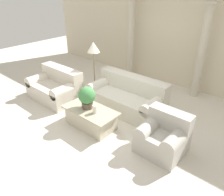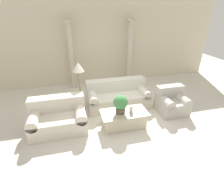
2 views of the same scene
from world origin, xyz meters
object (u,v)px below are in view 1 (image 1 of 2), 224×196
sofa_long (127,97)px  potted_plant (87,97)px  loveseat (56,87)px  floor_lamp (93,51)px  coffee_table (91,118)px  armchair (163,136)px

sofa_long → potted_plant: bearing=-102.0°
loveseat → floor_lamp: size_ratio=0.93×
coffee_table → armchair: (1.63, 0.33, 0.12)m
loveseat → coffee_table: bearing=-10.9°
loveseat → potted_plant: 1.68m
loveseat → potted_plant: bearing=-11.1°
floor_lamp → armchair: size_ratio=1.84×
sofa_long → potted_plant: size_ratio=3.94×
loveseat → coffee_table: (1.71, -0.33, -0.12)m
armchair → sofa_long: bearing=151.2°
coffee_table → floor_lamp: floor_lamp is taller
coffee_table → floor_lamp: (-1.04, 1.18, 1.08)m
loveseat → potted_plant: size_ratio=2.87×
potted_plant → floor_lamp: floor_lamp is taller
coffee_table → potted_plant: potted_plant is taller
loveseat → armchair: bearing=0.1°
coffee_table → floor_lamp: size_ratio=0.81×
coffee_table → floor_lamp: bearing=131.4°
coffee_table → potted_plant: (-0.11, 0.02, 0.49)m
sofa_long → potted_plant: 1.22m
potted_plant → armchair: 1.80m
loveseat → coffee_table: size_ratio=1.15×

